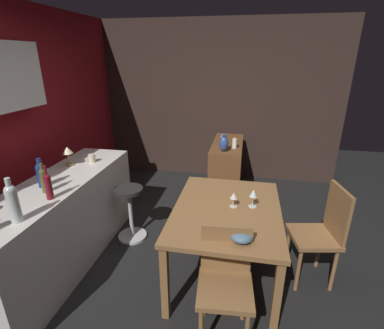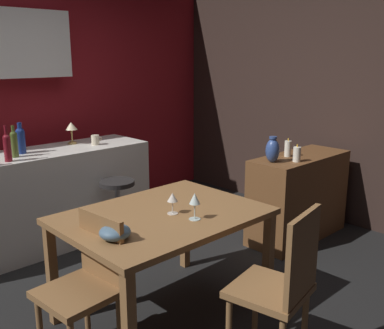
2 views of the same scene
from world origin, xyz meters
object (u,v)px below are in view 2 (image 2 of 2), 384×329
at_px(chair_near_window, 87,283).
at_px(bar_stool, 118,212).
at_px(wine_glass_left, 195,200).
at_px(pillar_candle_short, 288,149).
at_px(chair_by_doorway, 281,285).
at_px(vase_ceramic_blue, 273,150).
at_px(fruit_bowl, 115,232).
at_px(cup_cream, 95,140).
at_px(sideboard_cabinet, 298,197).
at_px(wine_bottle_olive, 14,143).
at_px(wine_bottle_ruby, 7,146).
at_px(pillar_candle_tall, 297,154).
at_px(dining_table, 163,225).
at_px(wine_glass_right, 172,198).
at_px(wine_bottle_cobalt, 21,139).
at_px(counter_lamp, 71,128).

height_order(chair_near_window, bar_stool, chair_near_window).
distance_m(wine_glass_left, pillar_candle_short, 1.67).
bearing_deg(chair_by_doorway, vase_ceramic_blue, 38.58).
xyz_separation_m(chair_by_doorway, fruit_bowl, (-0.58, 0.73, 0.25)).
xyz_separation_m(wine_glass_left, pillar_candle_short, (1.62, 0.42, 0.03)).
distance_m(chair_near_window, bar_stool, 1.56).
relative_size(chair_by_doorway, cup_cream, 8.70).
height_order(sideboard_cabinet, wine_bottle_olive, wine_bottle_olive).
distance_m(wine_bottle_ruby, cup_cream, 0.89).
xyz_separation_m(wine_bottle_olive, pillar_candle_tall, (1.88, -1.56, -0.14)).
distance_m(dining_table, pillar_candle_tall, 1.59).
relative_size(chair_by_doorway, wine_bottle_olive, 3.54).
bearing_deg(wine_glass_left, chair_near_window, 165.10).
bearing_deg(wine_glass_left, chair_by_doorway, -86.52).
bearing_deg(cup_cream, wine_glass_right, -105.02).
bearing_deg(wine_bottle_olive, pillar_candle_short, -34.84).
distance_m(sideboard_cabinet, wine_bottle_cobalt, 2.62).
bearing_deg(wine_glass_left, wine_bottle_olive, 101.73).
distance_m(chair_near_window, pillar_candle_short, 2.35).
xyz_separation_m(chair_by_doorway, wine_bottle_cobalt, (-0.32, 2.56, 0.50)).
distance_m(counter_lamp, pillar_candle_tall, 2.15).
xyz_separation_m(bar_stool, counter_lamp, (-0.07, 0.64, 0.71)).
bearing_deg(wine_bottle_cobalt, cup_cream, -9.53).
height_order(bar_stool, wine_bottle_cobalt, wine_bottle_cobalt).
relative_size(wine_bottle_olive, cup_cream, 2.46).
distance_m(chair_near_window, counter_lamp, 2.12).
height_order(wine_bottle_ruby, cup_cream, wine_bottle_ruby).
relative_size(dining_table, fruit_bowl, 7.20).
xyz_separation_m(wine_glass_left, wine_glass_right, (-0.03, 0.17, -0.02)).
bearing_deg(wine_bottle_ruby, cup_cream, 6.88).
xyz_separation_m(chair_by_doorway, wine_glass_left, (-0.04, 0.64, 0.34)).
height_order(fruit_bowl, cup_cream, cup_cream).
xyz_separation_m(fruit_bowl, vase_ceramic_blue, (1.87, 0.30, 0.15)).
relative_size(chair_near_window, wine_bottle_olive, 3.18).
relative_size(fruit_bowl, wine_bottle_cobalt, 0.65).
bearing_deg(wine_bottle_olive, cup_cream, -0.88).
relative_size(bar_stool, counter_lamp, 3.00).
relative_size(chair_near_window, wine_bottle_ruby, 2.89).
bearing_deg(counter_lamp, chair_by_doorway, -94.80).
distance_m(chair_by_doorway, wine_bottle_cobalt, 2.63).
xyz_separation_m(chair_near_window, wine_glass_left, (0.68, -0.18, 0.39)).
bearing_deg(dining_table, pillar_candle_short, 6.67).
bearing_deg(chair_by_doorway, cup_cream, 81.52).
bearing_deg(pillar_candle_short, fruit_bowl, -171.08).
height_order(chair_near_window, chair_by_doorway, chair_by_doorway).
distance_m(pillar_candle_short, vase_ceramic_blue, 0.30).
bearing_deg(pillar_candle_short, pillar_candle_tall, -123.39).
bearing_deg(cup_cream, chair_near_window, -123.79).
height_order(dining_table, fruit_bowl, fruit_bowl).
xyz_separation_m(wine_bottle_cobalt, counter_lamp, (0.54, 0.08, 0.03)).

